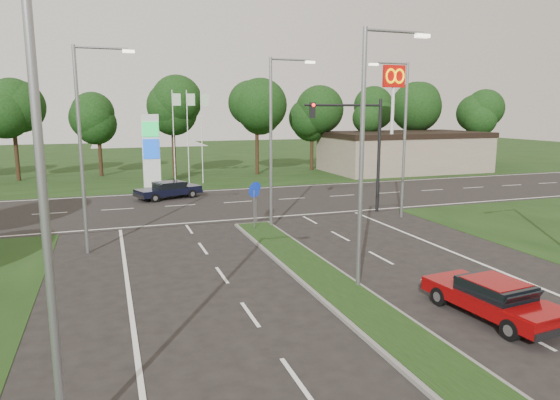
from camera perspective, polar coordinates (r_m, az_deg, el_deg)
name	(u,v)px	position (r m, az deg, el deg)	size (l,w,h in m)	color
ground	(445,374)	(13.39, 18.39, -18.39)	(160.00, 160.00, 0.00)	black
verge_far	(169,161)	(64.92, -12.52, 4.39)	(160.00, 50.00, 0.02)	black
cross_road	(224,203)	(34.59, -6.42, -0.35)	(160.00, 12.00, 0.02)	black
median_kerb	(365,310)	(16.37, 9.70, -12.33)	(2.00, 26.00, 0.12)	slate
commercial_building	(404,152)	(54.10, 13.95, 5.35)	(16.00, 9.00, 4.00)	gray
streetlight_median_near	(367,146)	(17.41, 9.92, 6.05)	(2.53, 0.22, 9.00)	gray
streetlight_median_far	(274,134)	(26.59, -0.64, 7.58)	(2.53, 0.22, 9.00)	gray
streetlight_left_near	(55,183)	(9.31, -24.34, 1.81)	(2.53, 0.22, 9.00)	gray
streetlight_left_far	(85,139)	(23.24, -21.40, 6.51)	(2.53, 0.22, 9.00)	gray
streetlight_right_far	(402,132)	(29.99, 13.76, 7.59)	(2.53, 0.22, 9.00)	gray
traffic_signal	(360,138)	(30.91, 9.18, 7.03)	(5.10, 0.42, 7.00)	black
median_signs	(255,196)	(27.04, -2.91, 0.43)	(1.16, 1.76, 2.38)	gray
gas_pylon	(154,149)	(42.51, -14.25, 5.71)	(5.80, 1.26, 8.00)	silver
mcdonalds_sign	(393,92)	(48.41, 12.84, 11.95)	(2.20, 0.47, 10.40)	silver
treeline_far	(187,105)	(49.70, -10.61, 10.65)	(6.00, 6.00, 9.90)	black
red_sedan	(493,297)	(16.90, 23.16, -10.18)	(2.22, 4.52, 1.20)	maroon
navy_sedan	(169,190)	(36.87, -12.61, 1.17)	(4.87, 3.24, 1.24)	black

